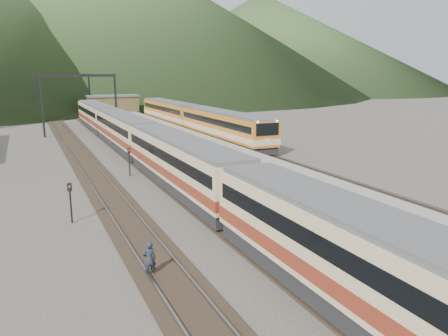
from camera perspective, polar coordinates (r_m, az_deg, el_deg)
name	(u,v)px	position (r m, az deg, el deg)	size (l,w,h in m)	color
track_main	(129,151)	(47.14, -12.36, 2.17)	(2.60, 200.00, 0.23)	black
track_far	(79,155)	(46.37, -18.40, 1.66)	(2.60, 200.00, 0.23)	black
track_second	(227,144)	(50.77, 0.42, 3.17)	(2.60, 200.00, 0.23)	black
platform	(185,146)	(46.67, -5.12, 2.85)	(8.00, 100.00, 1.00)	gray
gantry_near	(79,93)	(60.86, -18.36, 9.30)	(9.55, 0.25, 8.00)	black
gantry_far	(63,87)	(85.73, -20.32, 9.87)	(9.55, 0.25, 8.00)	black
station_shed	(113,103)	(84.99, -14.33, 8.19)	(9.40, 4.40, 3.10)	brown
hill_b	(101,13)	(240.54, -15.79, 18.90)	(220.00, 220.00, 75.00)	#2F4E27
hill_c	(259,41)	(247.02, 4.63, 16.21)	(160.00, 160.00, 50.00)	#2F4E27
main_train	(146,144)	(39.80, -10.19, 3.14)	(2.77, 76.06, 3.38)	beige
second_train	(192,118)	(60.96, -4.15, 6.58)	(3.02, 41.10, 3.69)	#C67620
short_signal_b	(129,158)	(35.76, -12.28, 1.27)	(0.25, 0.21, 2.27)	black
short_signal_c	(70,197)	(25.40, -19.44, -3.65)	(0.26, 0.22, 2.27)	black
worker	(149,259)	(18.32, -9.72, -11.66)	(0.55, 0.36, 1.51)	#212834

